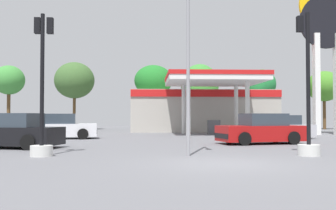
{
  "coord_description": "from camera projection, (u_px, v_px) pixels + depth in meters",
  "views": [
    {
      "loc": [
        -2.26,
        -11.42,
        1.4
      ],
      "look_at": [
        -0.94,
        15.43,
        2.17
      ],
      "focal_mm": 41.57,
      "sensor_mm": 36.0,
      "label": 1
    }
  ],
  "objects": [
    {
      "name": "car_3",
      "position": [
        12.0,
        132.0,
        17.08
      ],
      "size": [
        4.57,
        2.73,
        1.53
      ],
      "color": "black",
      "rests_on": "ground"
    },
    {
      "name": "tree_0",
      "position": [
        9.0,
        80.0,
        39.91
      ],
      "size": [
        3.19,
        3.19,
        6.61
      ],
      "color": "brown",
      "rests_on": "ground"
    },
    {
      "name": "ground_plane",
      "position": [
        225.0,
        164.0,
        11.48
      ],
      "size": [
        90.0,
        90.0,
        0.0
      ],
      "primitive_type": "plane",
      "color": "slate",
      "rests_on": "ground"
    },
    {
      "name": "station_pole_sign",
      "position": [
        326.0,
        35.0,
        29.23
      ],
      "size": [
        4.1,
        0.56,
        11.82
      ],
      "color": "white",
      "rests_on": "ground"
    },
    {
      "name": "car_0",
      "position": [
        61.0,
        127.0,
        24.01
      ],
      "size": [
        4.56,
        2.48,
        1.55
      ],
      "color": "black",
      "rests_on": "ground"
    },
    {
      "name": "tree_4",
      "position": [
        262.0,
        84.0,
        39.87
      ],
      "size": [
        2.91,
        2.91,
        6.2
      ],
      "color": "brown",
      "rests_on": "ground"
    },
    {
      "name": "car_2",
      "position": [
        280.0,
        128.0,
        24.21
      ],
      "size": [
        4.27,
        2.27,
        1.46
      ],
      "color": "black",
      "rests_on": "ground"
    },
    {
      "name": "traffic_signal_1",
      "position": [
        308.0,
        120.0,
        13.77
      ],
      "size": [
        0.77,
        0.77,
        5.11
      ],
      "color": "silver",
      "rests_on": "ground"
    },
    {
      "name": "tree_3",
      "position": [
        200.0,
        85.0,
        39.84
      ],
      "size": [
        3.89,
        3.89,
        6.74
      ],
      "color": "brown",
      "rests_on": "ground"
    },
    {
      "name": "gas_station",
      "position": [
        203.0,
        109.0,
        35.52
      ],
      "size": [
        12.93,
        13.21,
        4.55
      ],
      "color": "#ADA89E",
      "rests_on": "ground"
    },
    {
      "name": "traffic_signal_0",
      "position": [
        42.0,
        112.0,
        13.61
      ],
      "size": [
        0.77,
        0.77,
        5.01
      ],
      "color": "silver",
      "rests_on": "ground"
    },
    {
      "name": "tree_2",
      "position": [
        153.0,
        81.0,
        39.24
      ],
      "size": [
        3.84,
        3.84,
        6.56
      ],
      "color": "brown",
      "rests_on": "ground"
    },
    {
      "name": "tree_5",
      "position": [
        324.0,
        86.0,
        41.41
      ],
      "size": [
        3.63,
        3.63,
        6.21
      ],
      "color": "brown",
      "rests_on": "ground"
    },
    {
      "name": "car_1",
      "position": [
        261.0,
        130.0,
        19.68
      ],
      "size": [
        4.56,
        2.63,
        1.53
      ],
      "color": "black",
      "rests_on": "ground"
    },
    {
      "name": "corner_streetlamp",
      "position": [
        189.0,
        26.0,
        13.6
      ],
      "size": [
        0.24,
        1.48,
        7.72
      ],
      "color": "gray",
      "rests_on": "ground"
    },
    {
      "name": "tree_1",
      "position": [
        74.0,
        80.0,
        39.69
      ],
      "size": [
        4.05,
        4.05,
        6.92
      ],
      "color": "brown",
      "rests_on": "ground"
    }
  ]
}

